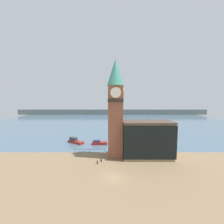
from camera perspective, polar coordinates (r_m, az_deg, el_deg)
name	(u,v)px	position (r m, az deg, el deg)	size (l,w,h in m)	color
ground_plane	(114,177)	(33.03, 0.62, -23.61)	(160.00, 160.00, 0.00)	#846B4C
water	(113,121)	(104.10, 0.27, -3.45)	(160.00, 120.00, 0.00)	slate
far_shoreline	(113,112)	(143.50, 0.23, 0.00)	(180.00, 3.00, 5.00)	slate
pier_railing	(90,149)	(45.69, -8.53, -13.93)	(9.30, 0.08, 1.09)	#333338
clock_tower	(116,106)	(39.83, 1.46, 2.30)	(4.46, 4.46, 26.07)	brown
pier_building	(148,139)	(42.02, 13.47, -10.03)	(13.34, 6.55, 9.85)	tan
boat_near	(99,143)	(53.00, -4.85, -11.57)	(5.31, 2.20, 1.49)	maroon
boat_far	(75,141)	(55.91, -13.78, -10.66)	(6.32, 4.97, 1.94)	maroon
mooring_bollard_near	(98,162)	(38.60, -5.48, -18.40)	(0.28, 0.28, 0.83)	black
mooring_bollard_far	(102,160)	(39.73, -4.00, -17.76)	(0.36, 0.36, 0.74)	black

